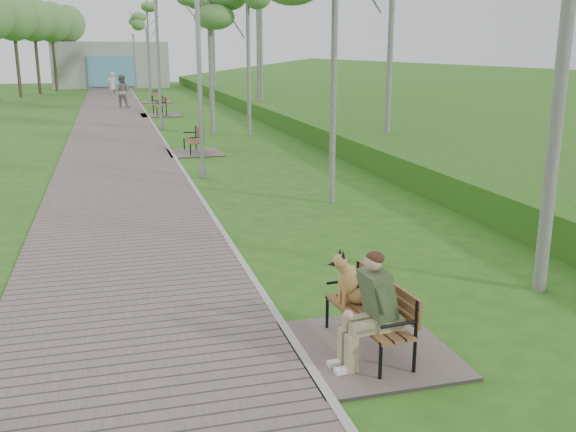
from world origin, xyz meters
name	(u,v)px	position (x,y,z in m)	size (l,w,h in m)	color
ground	(228,241)	(0.00, 0.00, 0.00)	(120.00, 120.00, 0.00)	#285518
walkway	(113,120)	(-1.75, 21.50, 0.02)	(3.50, 67.00, 0.04)	#695A55
kerb	(150,119)	(0.00, 21.50, 0.03)	(0.10, 67.00, 0.05)	#999993
embankment	(387,116)	(12.00, 20.00, 0.00)	(14.00, 70.00, 1.60)	#407D21
building_north	(111,65)	(-1.50, 50.97, 1.99)	(10.00, 5.20, 4.00)	#9E9E99
bench_main	(365,319)	(0.71, -4.75, 0.42)	(1.73, 1.92, 1.51)	#695A55
bench_second	(194,148)	(0.71, 10.26, 0.20)	(1.73, 1.92, 1.06)	#695A55
bench_third	(160,111)	(0.63, 23.34, 0.23)	(2.02, 2.24, 1.24)	#695A55
bench_far	(156,99)	(1.08, 32.29, 0.23)	(2.00, 2.22, 1.23)	#695A55
lamp_post_near	(200,83)	(0.40, 5.96, 2.52)	(0.21, 0.21, 5.39)	#96989D
lamp_post_second	(159,69)	(0.23, 17.42, 2.54)	(0.21, 0.21, 5.44)	#96989D
lamp_post_third	(149,72)	(0.39, 27.13, 2.12)	(0.18, 0.18, 4.54)	#96989D
lamp_post_far	(135,65)	(0.37, 44.75, 2.14)	(0.18, 0.18, 4.58)	#96989D
pedestrian_near	(112,86)	(-1.60, 35.68, 0.93)	(0.68, 0.44, 1.85)	beige
pedestrian_far	(122,92)	(-1.14, 28.45, 0.96)	(0.93, 0.73, 1.92)	gray
birch_far_b	(197,15)	(3.98, 32.37, 5.49)	(2.22, 2.22, 7.00)	silver
birch_distant_a	(147,9)	(1.51, 43.58, 6.44)	(2.27, 2.27, 8.21)	silver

